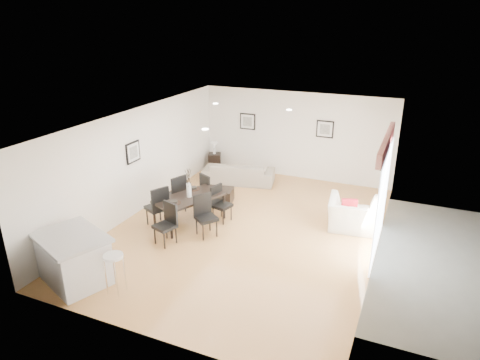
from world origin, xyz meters
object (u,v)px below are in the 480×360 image
at_px(sofa, 239,173).
at_px(dining_chair_wfar, 177,192).
at_px(dining_chair_head, 167,221).
at_px(dining_chair_foot, 208,189).
at_px(kitchen_island, 74,258).
at_px(bar_stool, 114,260).
at_px(dining_table, 189,199).
at_px(dining_chair_efar, 220,201).
at_px(side_table, 215,161).
at_px(coffee_table, 215,195).
at_px(dining_chair_wnear, 158,205).
at_px(dining_chair_enear, 205,213).
at_px(armchair, 354,215).

relative_size(sofa, dining_chair_wfar, 2.09).
height_order(dining_chair_head, dining_chair_foot, dining_chair_head).
height_order(sofa, dining_chair_wfar, dining_chair_wfar).
xyz_separation_m(kitchen_island, bar_stool, (0.96, 0.00, 0.19)).
bearing_deg(dining_table, sofa, 114.53).
bearing_deg(dining_chair_efar, dining_table, 139.92).
height_order(sofa, dining_chair_efar, dining_chair_efar).
height_order(side_table, kitchen_island, kitchen_island).
relative_size(dining_table, dining_chair_foot, 2.04).
bearing_deg(coffee_table, dining_table, -102.02).
bearing_deg(dining_chair_efar, sofa, 26.45).
height_order(dining_chair_wnear, dining_chair_wfar, dining_chair_wnear).
relative_size(dining_chair_enear, dining_chair_head, 1.04).
distance_m(sofa, dining_chair_wfar, 2.71).
distance_m(armchair, dining_chair_enear, 3.55).
bearing_deg(kitchen_island, coffee_table, 101.68).
relative_size(sofa, bar_stool, 2.72).
distance_m(sofa, dining_chair_efar, 2.65).
bearing_deg(dining_table, kitchen_island, -80.20).
distance_m(dining_chair_wfar, dining_chair_efar, 1.19).
relative_size(sofa, dining_table, 1.14).
relative_size(dining_chair_efar, bar_stool, 1.16).
bearing_deg(sofa, dining_chair_efar, 90.98).
xyz_separation_m(sofa, dining_chair_head, (0.02, -4.06, 0.22)).
relative_size(dining_chair_wnear, dining_chair_head, 1.09).
bearing_deg(dining_table, dining_chair_head, -63.89).
relative_size(dining_chair_enear, side_table, 1.86).
xyz_separation_m(dining_chair_efar, dining_chair_head, (-0.57, -1.49, 0.02)).
height_order(dining_chair_efar, coffee_table, dining_chair_efar).
bearing_deg(side_table, dining_chair_wnear, -81.56).
bearing_deg(dining_chair_head, dining_chair_wnear, 154.89).
height_order(dining_chair_head, side_table, dining_chair_head).
xyz_separation_m(dining_chair_wfar, dining_chair_efar, (1.19, 0.05, -0.06)).
xyz_separation_m(dining_table, bar_stool, (0.15, -3.04, 0.05)).
bearing_deg(dining_chair_enear, dining_chair_wnear, 130.62).
bearing_deg(sofa, dining_table, 77.91).
bearing_deg(dining_chair_efar, dining_chair_wfar, 106.03).
distance_m(dining_chair_foot, bar_stool, 4.10).
relative_size(coffee_table, side_table, 1.82).
height_order(dining_chair_wnear, coffee_table, dining_chair_wnear).
distance_m(armchair, bar_stool, 5.61).
xyz_separation_m(armchair, bar_stool, (-3.61, -4.29, 0.29)).
relative_size(coffee_table, bar_stool, 1.22).
bearing_deg(armchair, dining_chair_head, 24.93).
distance_m(dining_table, side_table, 4.06).
distance_m(dining_chair_efar, bar_stool, 3.51).
bearing_deg(dining_chair_efar, side_table, 41.84).
height_order(dining_chair_wnear, dining_chair_enear, dining_chair_wnear).
bearing_deg(kitchen_island, dining_chair_enear, 84.00).
bearing_deg(dining_chair_wnear, dining_table, 154.08).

